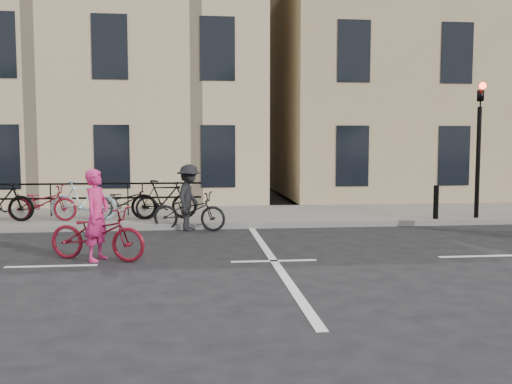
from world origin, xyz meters
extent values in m
plane|color=black|center=(0.00, 0.00, 0.00)|extent=(120.00, 120.00, 0.00)
cube|color=slate|center=(-4.00, 6.00, 0.07)|extent=(46.00, 4.00, 0.15)
cube|color=tan|center=(9.00, 13.00, 6.15)|extent=(14.00, 10.00, 12.00)
cylinder|color=black|center=(6.20, 4.35, 1.65)|extent=(0.12, 0.12, 3.00)
imported|color=black|center=(6.20, 4.35, 3.60)|extent=(0.15, 0.18, 0.90)
sphere|color=#FF0C05|center=(6.20, 4.23, 3.70)|extent=(0.18, 0.18, 0.18)
cylinder|color=black|center=(5.00, 4.25, 0.60)|extent=(0.14, 0.14, 0.90)
cube|color=black|center=(-4.88, 5.90, 0.62)|extent=(7.25, 0.04, 0.95)
imported|color=black|center=(-6.45, 5.00, 0.68)|extent=(1.75, 0.49, 1.05)
imported|color=maroon|center=(-5.40, 5.00, 0.62)|extent=(1.80, 0.63, 0.95)
imported|color=#9CC5CD|center=(-4.35, 5.00, 0.68)|extent=(1.75, 0.49, 1.05)
imported|color=black|center=(-3.30, 5.00, 0.62)|extent=(1.80, 0.63, 0.95)
imported|color=black|center=(-2.25, 5.00, 0.68)|extent=(1.75, 0.49, 1.05)
imported|color=maroon|center=(-3.26, 0.45, 0.50)|extent=(2.03, 1.29, 1.01)
imported|color=#D4256E|center=(-3.26, 0.45, 0.85)|extent=(0.60, 0.73, 1.71)
imported|color=black|center=(-1.58, 3.90, 0.49)|extent=(1.97, 1.17, 0.98)
imported|color=black|center=(-1.58, 3.90, 0.83)|extent=(0.91, 1.21, 1.66)
camera|label=1|loc=(-1.48, -10.32, 2.20)|focal=40.00mm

